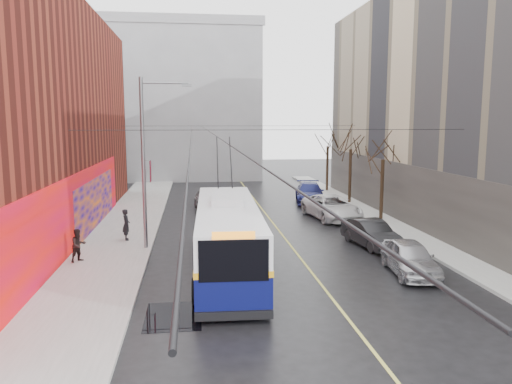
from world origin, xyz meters
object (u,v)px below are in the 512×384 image
Objects in this scene: tree_mid at (351,140)px; pedestrian_a at (126,225)px; trolleybus at (228,236)px; parked_car_c at (332,207)px; tree_near at (383,148)px; parked_car_b at (371,233)px; parked_car_d at (310,193)px; streetlight_pole at (146,159)px; tree_far at (328,138)px; pedestrian_b at (79,245)px; parked_car_a at (410,258)px; following_car at (208,200)px.

tree_mid is 3.81× the size of pedestrian_a.
parked_car_c is at bearing 56.54° from trolleybus.
parked_car_b is at bearing -115.17° from tree_near.
parked_car_d is at bearing 68.01° from trolleybus.
parked_car_d is at bearing 49.34° from streetlight_pole.
tree_far is at bearing 90.00° from tree_mid.
pedestrian_a is at bearing -145.85° from tree_mid.
parked_car_b is at bearing -98.74° from tree_far.
pedestrian_b is (-18.22, -15.33, -4.31)m from tree_mid.
parked_car_a is 12.74m from parked_car_c.
streetlight_pole is at bearing -111.73° from following_car.
streetlight_pole is 16.28m from tree_near.
tree_far is 26.29m from parked_car_a.
parked_car_d is at bearing 3.13° from pedestrian_b.
parked_car_b is at bearing 25.34° from trolleybus.
tree_far reaches higher than parked_car_d.
tree_near reaches higher than parked_car_c.
tree_far reaches higher than parked_car_a.
parked_car_a is at bearing -80.72° from parked_car_d.
pedestrian_b is at bearing -123.26° from parked_car_d.
tree_mid is 1.19× the size of parked_car_d.
pedestrian_b is at bearing 166.35° from trolleybus.
tree_mid reaches higher than following_car.
tree_near is 13.47m from following_car.
pedestrian_a is (-13.41, -12.20, 0.21)m from parked_car_d.
trolleybus is 2.25× the size of parked_car_d.
pedestrian_b is at bearing 143.34° from pedestrian_a.
tree_mid is at bearing 67.80° from parked_car_b.
following_car reaches higher than parked_car_a.
pedestrian_a is at bearing -165.71° from tree_near.
parked_car_b is 0.93× the size of following_car.
tree_far reaches higher than parked_car_b.
tree_far reaches higher than parked_car_c.
streetlight_pole is at bearing -121.14° from parked_car_d.
pedestrian_a reaches higher than following_car.
streetlight_pole reaches higher than tree_far.
pedestrian_a is (-16.53, -18.21, -4.12)m from tree_far.
trolleybus is at bearing -133.11° from parked_car_c.
parked_car_d is at bearing 81.67° from parked_car_c.
tree_near is at bearing 55.68° from parked_car_b.
trolleybus reaches higher than pedestrian_a.
parked_car_c is at bearing -103.85° from tree_far.
tree_far is at bearing 68.51° from parked_car_c.
tree_mid is at bearing -70.14° from pedestrian_a.
tree_far is 29.13m from pedestrian_b.
tree_mid is at bearing -90.00° from tree_far.
streetlight_pole is 0.71× the size of trolleybus.
tree_near is at bearing -29.19° from following_car.
following_car is 3.01× the size of pedestrian_b.
trolleybus is 15.64m from following_car.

